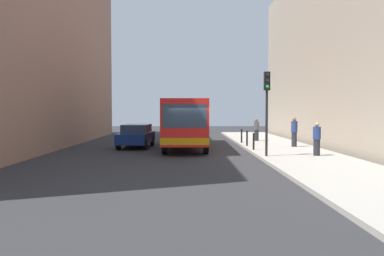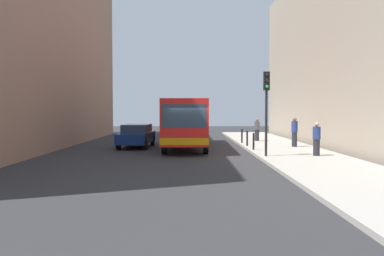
{
  "view_description": "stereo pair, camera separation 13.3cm",
  "coord_description": "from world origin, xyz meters",
  "px_view_note": "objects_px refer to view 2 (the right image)",
  "views": [
    {
      "loc": [
        -0.34,
        -21.45,
        2.37
      ],
      "look_at": [
        -0.03,
        2.5,
        1.34
      ],
      "focal_mm": 37.84,
      "sensor_mm": 36.0,
      "label": 1
    },
    {
      "loc": [
        -0.21,
        -21.45,
        2.37
      ],
      "look_at": [
        -0.03,
        2.5,
        1.34
      ],
      "focal_mm": 37.84,
      "sensor_mm": 36.0,
      "label": 2
    }
  ],
  "objects_px": {
    "car_behind_bus": "(187,128)",
    "traffic_light": "(266,97)",
    "bus": "(187,121)",
    "bollard_far": "(242,136)",
    "pedestrian_near_signal": "(317,139)",
    "bollard_near": "(254,141)",
    "bollard_mid": "(247,138)",
    "pedestrian_mid_sidewalk": "(294,132)",
    "car_beside_bus": "(137,135)",
    "pedestrian_far_sidewalk": "(257,130)"
  },
  "relations": [
    {
      "from": "bollard_far",
      "to": "pedestrian_near_signal",
      "type": "distance_m",
      "value": 8.47
    },
    {
      "from": "pedestrian_mid_sidewalk",
      "to": "pedestrian_far_sidewalk",
      "type": "distance_m",
      "value": 5.08
    },
    {
      "from": "car_behind_bus",
      "to": "bollard_mid",
      "type": "height_order",
      "value": "car_behind_bus"
    },
    {
      "from": "car_beside_bus",
      "to": "bollard_near",
      "type": "height_order",
      "value": "car_beside_bus"
    },
    {
      "from": "bollard_near",
      "to": "pedestrian_mid_sidewalk",
      "type": "distance_m",
      "value": 3.46
    },
    {
      "from": "pedestrian_mid_sidewalk",
      "to": "car_behind_bus",
      "type": "bearing_deg",
      "value": -137.63
    },
    {
      "from": "bollard_mid",
      "to": "pedestrian_mid_sidewalk",
      "type": "height_order",
      "value": "pedestrian_mid_sidewalk"
    },
    {
      "from": "bollard_near",
      "to": "pedestrian_mid_sidewalk",
      "type": "height_order",
      "value": "pedestrian_mid_sidewalk"
    },
    {
      "from": "bollard_mid",
      "to": "traffic_light",
      "type": "bearing_deg",
      "value": -89.0
    },
    {
      "from": "bollard_near",
      "to": "bollard_far",
      "type": "xyz_separation_m",
      "value": [
        0.0,
        5.02,
        0.0
      ]
    },
    {
      "from": "bollard_mid",
      "to": "bollard_far",
      "type": "relative_size",
      "value": 1.0
    },
    {
      "from": "pedestrian_near_signal",
      "to": "pedestrian_far_sidewalk",
      "type": "xyz_separation_m",
      "value": [
        -1.28,
        9.82,
        -0.0
      ]
    },
    {
      "from": "car_beside_bus",
      "to": "pedestrian_mid_sidewalk",
      "type": "height_order",
      "value": "pedestrian_mid_sidewalk"
    },
    {
      "from": "car_behind_bus",
      "to": "bollard_far",
      "type": "bearing_deg",
      "value": 111.3
    },
    {
      "from": "car_behind_bus",
      "to": "traffic_light",
      "type": "distance_m",
      "value": 18.42
    },
    {
      "from": "pedestrian_near_signal",
      "to": "bollard_near",
      "type": "bearing_deg",
      "value": -131.57
    },
    {
      "from": "bus",
      "to": "bollard_far",
      "type": "xyz_separation_m",
      "value": [
        3.82,
        1.75,
        -1.1
      ]
    },
    {
      "from": "bollard_near",
      "to": "pedestrian_near_signal",
      "type": "relative_size",
      "value": 0.57
    },
    {
      "from": "car_behind_bus",
      "to": "pedestrian_far_sidewalk",
      "type": "distance_m",
      "value": 9.41
    },
    {
      "from": "traffic_light",
      "to": "car_behind_bus",
      "type": "bearing_deg",
      "value": 102.43
    },
    {
      "from": "traffic_light",
      "to": "pedestrian_mid_sidewalk",
      "type": "relative_size",
      "value": 2.26
    },
    {
      "from": "car_beside_bus",
      "to": "traffic_light",
      "type": "relative_size",
      "value": 1.1
    },
    {
      "from": "traffic_light",
      "to": "bollard_mid",
      "type": "height_order",
      "value": "traffic_light"
    },
    {
      "from": "bollard_far",
      "to": "pedestrian_far_sidewalk",
      "type": "relative_size",
      "value": 0.58
    },
    {
      "from": "bus",
      "to": "pedestrian_mid_sidewalk",
      "type": "height_order",
      "value": "bus"
    },
    {
      "from": "traffic_light",
      "to": "pedestrian_mid_sidewalk",
      "type": "distance_m",
      "value": 6.14
    },
    {
      "from": "car_behind_bus",
      "to": "traffic_light",
      "type": "height_order",
      "value": "traffic_light"
    },
    {
      "from": "bollard_near",
      "to": "traffic_light",
      "type": "bearing_deg",
      "value": -88.21
    },
    {
      "from": "bus",
      "to": "pedestrian_mid_sidewalk",
      "type": "xyz_separation_m",
      "value": [
        6.64,
        -1.33,
        -0.66
      ]
    },
    {
      "from": "car_behind_bus",
      "to": "car_beside_bus",
      "type": "bearing_deg",
      "value": 73.98
    },
    {
      "from": "bus",
      "to": "car_behind_bus",
      "type": "xyz_separation_m",
      "value": [
        -0.02,
        11.38,
        -0.94
      ]
    },
    {
      "from": "pedestrian_far_sidewalk",
      "to": "pedestrian_mid_sidewalk",
      "type": "bearing_deg",
      "value": -156.05
    },
    {
      "from": "bollard_far",
      "to": "pedestrian_far_sidewalk",
      "type": "xyz_separation_m",
      "value": [
        1.34,
        1.78,
        0.35
      ]
    },
    {
      "from": "pedestrian_mid_sidewalk",
      "to": "bollard_mid",
      "type": "bearing_deg",
      "value": -86.65
    },
    {
      "from": "traffic_light",
      "to": "bus",
      "type": "bearing_deg",
      "value": 121.2
    },
    {
      "from": "bollard_mid",
      "to": "pedestrian_mid_sidewalk",
      "type": "distance_m",
      "value": 2.92
    },
    {
      "from": "car_beside_bus",
      "to": "pedestrian_near_signal",
      "type": "bearing_deg",
      "value": 150.6
    },
    {
      "from": "pedestrian_near_signal",
      "to": "car_beside_bus",
      "type": "bearing_deg",
      "value": -115.25
    },
    {
      "from": "bollard_far",
      "to": "bollard_mid",
      "type": "bearing_deg",
      "value": -90.0
    },
    {
      "from": "car_behind_bus",
      "to": "pedestrian_mid_sidewalk",
      "type": "xyz_separation_m",
      "value": [
        6.66,
        -12.71,
        0.28
      ]
    },
    {
      "from": "bus",
      "to": "bollard_mid",
      "type": "xyz_separation_m",
      "value": [
        3.82,
        -0.76,
        -1.1
      ]
    },
    {
      "from": "bollard_near",
      "to": "bollard_far",
      "type": "distance_m",
      "value": 5.02
    },
    {
      "from": "traffic_light",
      "to": "bollard_far",
      "type": "height_order",
      "value": "traffic_light"
    },
    {
      "from": "bus",
      "to": "car_behind_bus",
      "type": "relative_size",
      "value": 2.51
    },
    {
      "from": "bus",
      "to": "car_behind_bus",
      "type": "bearing_deg",
      "value": -89.07
    },
    {
      "from": "bollard_near",
      "to": "pedestrian_far_sidewalk",
      "type": "bearing_deg",
      "value": 78.85
    },
    {
      "from": "traffic_light",
      "to": "car_beside_bus",
      "type": "bearing_deg",
      "value": 138.1
    },
    {
      "from": "bollard_mid",
      "to": "pedestrian_far_sidewalk",
      "type": "bearing_deg",
      "value": 72.65
    },
    {
      "from": "bus",
      "to": "traffic_light",
      "type": "xyz_separation_m",
      "value": [
        3.92,
        -6.47,
        1.28
      ]
    },
    {
      "from": "bus",
      "to": "pedestrian_near_signal",
      "type": "bearing_deg",
      "value": 136.47
    }
  ]
}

